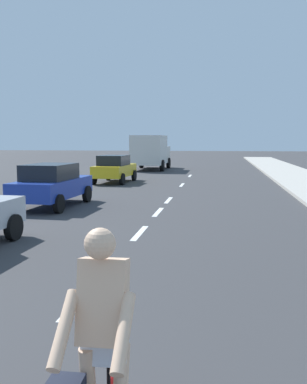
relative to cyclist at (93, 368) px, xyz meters
The scene contains 11 objects.
ground_plane 15.16m from the cyclist, 94.58° to the left, with size 160.00×160.00×0.00m, color #38383A.
lane_stripe_2 3.64m from the cyclist, 109.91° to the left, with size 0.16×1.80×0.01m, color white.
lane_stripe_3 8.13m from the cyclist, 98.59° to the left, with size 0.16×1.80×0.01m, color white.
lane_stripe_4 11.39m from the cyclist, 96.10° to the left, with size 0.16×1.80×0.01m, color white.
lane_stripe_5 14.27m from the cyclist, 94.86° to the left, with size 0.16×1.80×0.01m, color white.
lane_stripe_6 20.23m from the cyclist, 93.43° to the left, with size 0.16×1.80×0.01m, color white.
lane_stripe_7 26.26m from the cyclist, 92.64° to the left, with size 0.16×1.80×0.01m, color white.
cyclist is the anchor object (origin of this frame).
parked_car_blue 12.96m from the cyclist, 113.66° to the left, with size 1.97×3.99×1.57m.
parked_car_yellow 21.56m from the cyclist, 103.84° to the left, with size 1.94×3.92×1.57m.
delivery_truck 32.27m from the cyclist, 98.66° to the left, with size 2.71×6.25×2.80m.
Camera 1 is at (2.06, 2.22, 2.41)m, focal length 39.66 mm.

